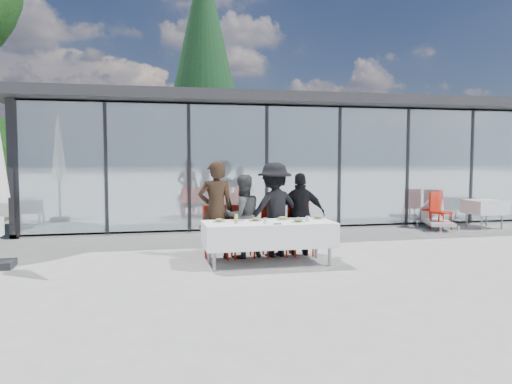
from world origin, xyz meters
TOP-DOWN VIEW (x-y plane):
  - ground at (0.00, 0.00)m, footprint 90.00×90.00m
  - pavilion at (2.00, 8.16)m, footprint 14.80×8.80m
  - treeline at (-2.00, 28.00)m, footprint 62.50×2.00m
  - dining_table at (0.13, 0.18)m, footprint 2.26×0.96m
  - diner_a at (-0.69, 0.87)m, footprint 0.67×0.67m
  - diner_chair_a at (-0.69, 0.93)m, footprint 0.44×0.44m
  - diner_b at (-0.19, 0.87)m, footprint 0.94×0.94m
  - diner_chair_b at (-0.19, 0.93)m, footprint 0.44×0.44m
  - diner_c at (0.42, 0.87)m, footprint 1.39×1.39m
  - diner_chair_c at (0.42, 0.93)m, footprint 0.44×0.44m
  - diner_d at (0.94, 0.87)m, footprint 1.07×1.07m
  - diner_chair_d at (0.94, 0.93)m, footprint 0.44×0.44m
  - plate_a at (-0.71, 0.30)m, footprint 0.25×0.25m
  - plate_b at (-0.08, 0.27)m, footprint 0.25×0.25m
  - plate_c at (0.43, 0.34)m, footprint 0.25×0.25m
  - plate_d at (1.10, 0.33)m, footprint 0.25×0.25m
  - plate_extra at (0.61, -0.03)m, footprint 0.25×0.25m
  - juice_bottle at (-0.46, 0.08)m, footprint 0.06×0.06m
  - drinking_glasses at (0.41, -0.03)m, footprint 0.85×0.18m
  - folded_eyeglasses at (0.20, -0.19)m, footprint 0.14×0.03m
  - spare_table_right at (6.79, 3.31)m, footprint 0.86×0.86m
  - spare_chair_a at (5.45, 3.36)m, footprint 0.60×0.60m
  - spare_chair_b at (5.71, 3.88)m, footprint 0.62×0.62m
  - lounger at (5.51, 3.55)m, footprint 0.98×1.45m
  - conifer_tree at (0.50, 13.00)m, footprint 4.00×4.00m

SIDE VIEW (x-z plane):
  - ground at x=0.00m, z-range 0.00..0.00m
  - lounger at x=5.51m, z-range -0.10..0.62m
  - diner_chair_a at x=-0.69m, z-range 0.05..1.03m
  - diner_chair_b at x=-0.19m, z-range 0.05..1.03m
  - diner_chair_c at x=0.42m, z-range 0.05..1.03m
  - diner_chair_d at x=0.94m, z-range 0.05..1.03m
  - spare_chair_a at x=5.45m, z-range 0.05..1.03m
  - spare_chair_b at x=5.71m, z-range 0.05..1.03m
  - dining_table at x=0.13m, z-range 0.16..0.91m
  - spare_table_right at x=6.79m, z-range 0.18..0.92m
  - folded_eyeglasses at x=0.20m, z-range 0.75..0.76m
  - diner_b at x=-0.19m, z-range 0.00..1.55m
  - plate_a at x=-0.71m, z-range 0.74..0.81m
  - plate_b at x=-0.08m, z-range 0.74..0.81m
  - plate_c at x=0.43m, z-range 0.74..0.81m
  - plate_d at x=1.10m, z-range 0.74..0.81m
  - plate_extra at x=0.61m, z-range 0.74..0.81m
  - diner_d at x=0.94m, z-range 0.00..1.57m
  - drinking_glasses at x=0.41m, z-range 0.75..0.85m
  - juice_bottle at x=-0.46m, z-range 0.75..0.91m
  - diner_c at x=0.42m, z-range 0.00..1.77m
  - diner_a at x=-0.69m, z-range 0.00..1.80m
  - pavilion at x=2.00m, z-range 0.43..3.87m
  - treeline at x=-2.00m, z-range 0.00..4.40m
  - conifer_tree at x=0.50m, z-range 0.74..11.24m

